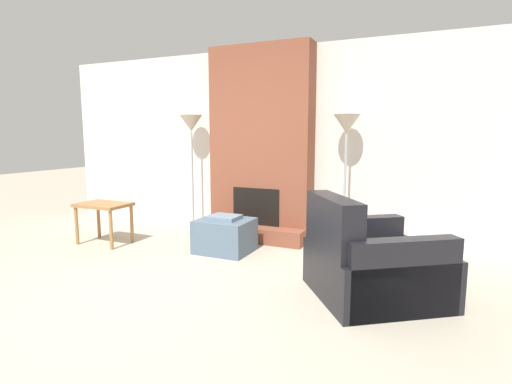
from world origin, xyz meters
name	(u,v)px	position (x,y,z in m)	size (l,w,h in m)	color
ground_plane	(148,302)	(0.00, 0.00, 0.00)	(24.00, 24.00, 0.00)	#B2A893
wall_back	(267,143)	(0.00, 2.65, 1.30)	(6.94, 0.06, 2.60)	silver
fireplace	(261,149)	(0.00, 2.43, 1.23)	(1.42, 0.59, 2.60)	brown
ottoman	(225,235)	(-0.11, 1.59, 0.21)	(0.64, 0.56, 0.45)	slate
armchair	(368,265)	(1.70, 0.89, 0.29)	(1.41, 1.41, 0.91)	black
side_table	(104,210)	(-1.73, 1.27, 0.45)	(0.67, 0.45, 0.54)	#9E7042
floor_lamp_left	(191,131)	(-1.06, 2.35, 1.47)	(0.32, 0.32, 1.70)	#ADADB2
floor_lamp_right	(347,133)	(1.18, 2.35, 1.44)	(0.32, 0.32, 1.67)	#ADADB2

